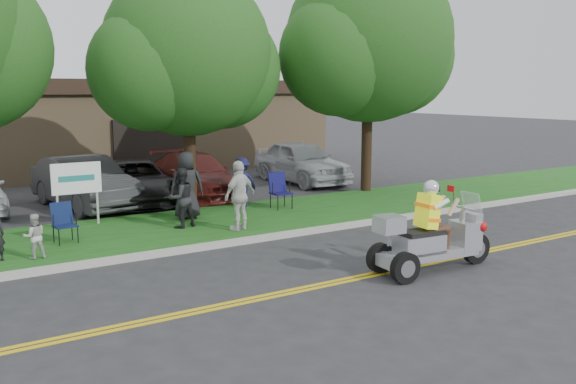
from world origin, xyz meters
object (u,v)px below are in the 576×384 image
spectator_adult_mid (181,198)px  parked_car_right (195,175)px  trike_scooter (431,240)px  lawn_chair_a (63,220)px  spectator_adult_right (240,195)px  parked_car_far_right (301,161)px  parked_car_mid (134,182)px  lawn_chair_b (279,188)px  parked_car_left (85,183)px

spectator_adult_mid → parked_car_right: spectator_adult_mid is taller
trike_scooter → lawn_chair_a: trike_scooter is taller
spectator_adult_right → parked_car_far_right: spectator_adult_right is taller
trike_scooter → parked_car_right: 10.47m
parked_car_mid → parked_car_right: size_ratio=0.99×
spectator_adult_mid → parked_car_far_right: parked_car_far_right is taller
lawn_chair_a → parked_car_far_right: size_ratio=0.19×
trike_scooter → spectator_adult_right: spectator_adult_right is taller
spectator_adult_right → parked_car_right: bearing=-122.6°
lawn_chair_b → spectator_adult_mid: bearing=-164.3°
spectator_adult_right → parked_car_right: 5.72m
lawn_chair_a → lawn_chair_b: lawn_chair_b is taller
lawn_chair_a → spectator_adult_right: bearing=-20.6°
lawn_chair_a → parked_car_far_right: 11.33m
spectator_adult_mid → spectator_adult_right: spectator_adult_right is taller
parked_car_mid → spectator_adult_right: bearing=-72.0°
trike_scooter → parked_car_left: bearing=116.4°
parked_car_left → parked_car_mid: bearing=-10.0°
lawn_chair_a → parked_car_left: bearing=64.4°
parked_car_left → spectator_adult_right: bearing=-75.7°
parked_car_mid → trike_scooter: bearing=-67.3°
trike_scooter → spectator_adult_mid: (-2.84, 5.92, 0.22)m
spectator_adult_mid → lawn_chair_a: bearing=-12.1°
spectator_adult_right → parked_car_mid: spectator_adult_right is taller
parked_car_left → spectator_adult_mid: bearing=-83.4°
spectator_adult_mid → spectator_adult_right: 1.55m
spectator_adult_mid → parked_car_right: bearing=-129.2°
lawn_chair_b → parked_car_mid: (-3.24, 3.57, -0.01)m
parked_car_right → spectator_adult_mid: bearing=-113.3°
spectator_adult_right → parked_car_right: spectator_adult_right is taller
trike_scooter → parked_car_far_right: (4.30, 11.18, 0.18)m
parked_car_mid → parked_car_far_right: parked_car_far_right is taller
parked_car_left → parked_car_right: parked_car_left is taller
trike_scooter → parked_car_mid: (-2.61, 10.40, 0.04)m
spectator_adult_mid → parked_car_mid: (0.23, 4.47, -0.19)m
lawn_chair_b → parked_car_left: parked_car_left is taller
trike_scooter → parked_car_left: trike_scooter is taller
parked_car_mid → parked_car_far_right: size_ratio=1.02×
spectator_adult_right → parked_car_left: (-2.43, 5.53, -0.20)m
spectator_adult_mid → parked_car_right: (2.36, 4.54, -0.15)m
trike_scooter → lawn_chair_b: size_ratio=2.68×
trike_scooter → parked_car_right: (-0.48, 10.46, 0.08)m
trike_scooter → spectator_adult_mid: 6.57m
parked_car_right → lawn_chair_b: bearing=-68.7°
lawn_chair_b → parked_car_right: size_ratio=0.21×
lawn_chair_b → parked_car_mid: size_ratio=0.21×
spectator_adult_mid → parked_car_mid: size_ratio=0.31×
lawn_chair_b → spectator_adult_mid: (-3.48, -0.90, 0.17)m
parked_car_left → parked_car_right: size_ratio=0.96×
parked_car_left → lawn_chair_b: bearing=-46.4°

